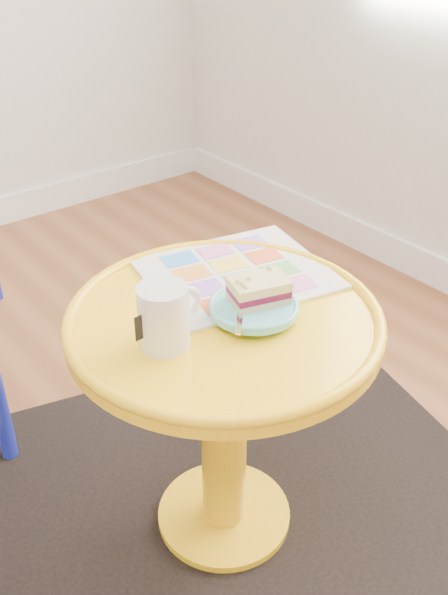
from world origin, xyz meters
TOP-DOWN VIEW (x-y plane):
  - rug at (0.76, 0.20)m, footprint 1.53×1.39m
  - side_table at (0.76, 0.20)m, footprint 0.58×0.58m
  - newspaper at (0.88, 0.31)m, footprint 0.41×0.37m
  - mug at (0.63, 0.20)m, footprint 0.12×0.09m
  - plate at (0.80, 0.17)m, footprint 0.16×0.16m
  - cake_slice at (0.82, 0.17)m, footprint 0.12×0.10m
  - fork at (0.77, 0.17)m, footprint 0.11×0.12m

SIDE VIEW (x-z plane):
  - rug at x=0.76m, z-range 0.00..0.01m
  - side_table at x=0.76m, z-range 0.12..0.67m
  - newspaper at x=0.88m, z-range 0.55..0.56m
  - plate at x=0.80m, z-range 0.56..0.58m
  - fork at x=0.77m, z-range 0.58..0.58m
  - cake_slice at x=0.82m, z-range 0.58..0.62m
  - mug at x=0.63m, z-range 0.56..0.67m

